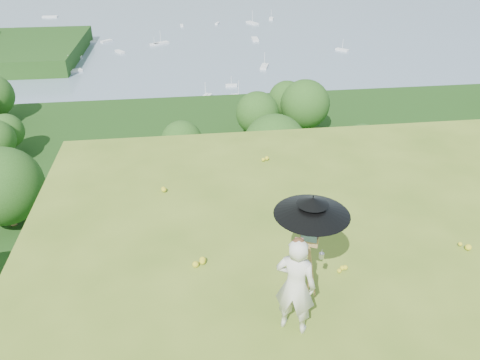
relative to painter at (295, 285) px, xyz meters
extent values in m
plane|color=#567320|center=(1.90, 0.99, -0.87)|extent=(14.00, 14.00, 0.00)
cube|color=#14350E|center=(1.90, 35.99, -29.87)|extent=(140.00, 56.00, 22.00)
cube|color=#726C5B|center=(1.90, 75.99, -36.87)|extent=(170.00, 28.00, 8.00)
plane|color=slate|center=(1.90, 240.99, -34.87)|extent=(700.00, 700.00, 0.00)
imported|color=silver|center=(0.00, 0.00, 0.00)|extent=(0.76, 0.67, 1.75)
camera|label=1|loc=(-1.56, -5.30, 4.91)|focal=35.00mm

